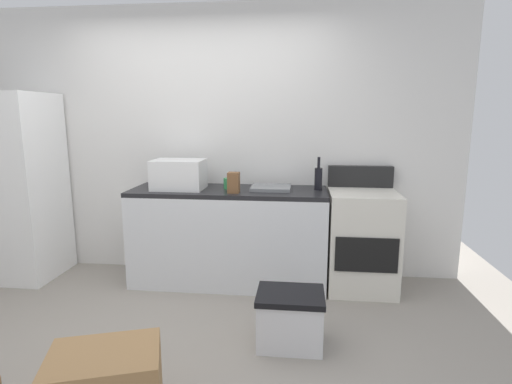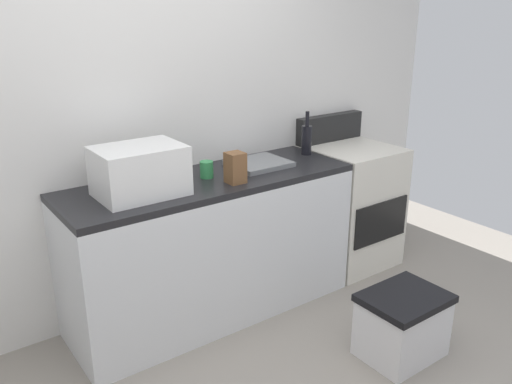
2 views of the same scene
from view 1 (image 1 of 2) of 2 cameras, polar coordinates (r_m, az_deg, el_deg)
The scene contains 11 objects.
ground_plane at distance 3.03m, azimuth -14.00°, elevation -20.81°, with size 6.00×6.00×0.00m, color gray.
wall_back at distance 4.08m, azimuth -7.29°, elevation 6.90°, with size 5.00×0.10×2.60m, color silver.
kitchen_counter at distance 3.83m, azimuth -3.82°, elevation -6.24°, with size 1.80×0.60×0.90m.
refrigerator at distance 4.52m, azimuth -30.55°, elevation 0.60°, with size 0.68×0.66×1.78m, color white.
stove_oven at distance 3.82m, azimuth 14.65°, elevation -6.40°, with size 0.60×0.61×1.10m.
microwave at distance 3.78m, azimuth -10.83°, elevation 2.45°, with size 0.46×0.34×0.27m, color white.
sink_basin at distance 3.71m, azimuth 2.12°, elevation 0.61°, with size 0.36×0.32×0.03m, color slate.
wine_bottle at distance 3.72m, azimuth 8.79°, elevation 1.99°, with size 0.07×0.07×0.30m.
coffee_mug at distance 3.74m, azimuth -3.99°, elevation 1.21°, with size 0.08×0.08×0.10m, color #338C4C.
knife_block at distance 3.54m, azimuth -3.17°, elevation 1.34°, with size 0.10×0.10×0.18m, color brown.
storage_bin at distance 2.93m, azimuth 4.83°, elevation -17.33°, with size 0.46×0.36×0.38m.
Camera 1 is at (0.95, -2.40, 1.57)m, focal length 28.34 mm.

